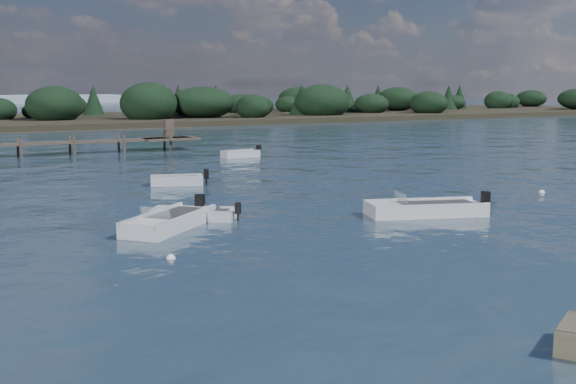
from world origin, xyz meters
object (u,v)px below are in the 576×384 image
tender_far_grey_b (240,155)px  tender_far_white (177,182)px  dinghy_extra_b (169,224)px  dinghy_mid_white_a (425,211)px  dinghy_mid_grey (193,216)px

tender_far_grey_b → tender_far_white: tender_far_grey_b is taller
dinghy_extra_b → tender_far_white: bearing=68.5°
dinghy_mid_white_a → dinghy_mid_grey: 10.46m
dinghy_mid_white_a → dinghy_extra_b: 11.56m
dinghy_mid_white_a → tender_far_grey_b: bearing=82.3°
dinghy_extra_b → tender_far_grey_b: dinghy_extra_b is taller
tender_far_grey_b → tender_far_white: 16.44m
dinghy_extra_b → dinghy_mid_grey: size_ratio=1.36×
tender_far_grey_b → dinghy_mid_grey: tender_far_grey_b is taller
dinghy_mid_grey → tender_far_white: bearing=73.5°
dinghy_mid_grey → tender_far_white: size_ratio=1.08×
dinghy_mid_white_a → dinghy_mid_grey: (-9.62, 4.11, -0.04)m
dinghy_extra_b → tender_far_grey_b: bearing=59.2°
dinghy_extra_b → tender_far_white: dinghy_extra_b is taller
tender_far_white → dinghy_extra_b: bearing=-111.5°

